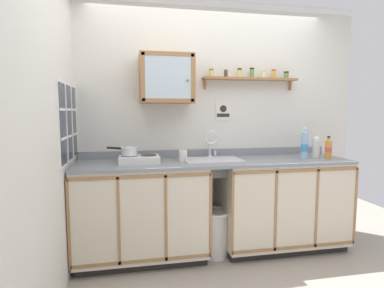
{
  "coord_description": "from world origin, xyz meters",
  "views": [
    {
      "loc": [
        -0.84,
        -2.62,
        1.45
      ],
      "look_at": [
        -0.22,
        0.51,
        1.12
      ],
      "focal_mm": 29.42,
      "sensor_mm": 36.0,
      "label": 1
    }
  ],
  "objects_px": {
    "sink": "(212,164)",
    "wall_cabinet": "(166,79)",
    "hot_plate_stove": "(139,159)",
    "bottle_opaque_white_0": "(316,146)",
    "saucepan": "(129,151)",
    "bottle_juice_amber_2": "(328,149)",
    "trash_bin": "(214,232)",
    "bottle_water_blue_1": "(305,144)",
    "mug": "(183,156)",
    "warning_sign": "(223,111)"
  },
  "relations": [
    {
      "from": "sink",
      "to": "wall_cabinet",
      "type": "distance_m",
      "value": 0.97
    },
    {
      "from": "hot_plate_stove",
      "to": "bottle_opaque_white_0",
      "type": "distance_m",
      "value": 1.87
    },
    {
      "from": "hot_plate_stove",
      "to": "saucepan",
      "type": "xyz_separation_m",
      "value": [
        -0.1,
        0.02,
        0.08
      ]
    },
    {
      "from": "sink",
      "to": "bottle_juice_amber_2",
      "type": "relative_size",
      "value": 2.41
    },
    {
      "from": "sink",
      "to": "hot_plate_stove",
      "type": "relative_size",
      "value": 1.51
    },
    {
      "from": "sink",
      "to": "trash_bin",
      "type": "distance_m",
      "value": 0.69
    },
    {
      "from": "bottle_water_blue_1",
      "to": "trash_bin",
      "type": "xyz_separation_m",
      "value": [
        -0.98,
        -0.02,
        -0.86
      ]
    },
    {
      "from": "mug",
      "to": "saucepan",
      "type": "bearing_deg",
      "value": 179.78
    },
    {
      "from": "hot_plate_stove",
      "to": "trash_bin",
      "type": "distance_m",
      "value": 1.05
    },
    {
      "from": "hot_plate_stove",
      "to": "trash_bin",
      "type": "xyz_separation_m",
      "value": [
        0.73,
        -0.05,
        -0.75
      ]
    },
    {
      "from": "sink",
      "to": "trash_bin",
      "type": "bearing_deg",
      "value": -90.63
    },
    {
      "from": "sink",
      "to": "bottle_juice_amber_2",
      "type": "bearing_deg",
      "value": -7.28
    },
    {
      "from": "sink",
      "to": "wall_cabinet",
      "type": "xyz_separation_m",
      "value": [
        -0.45,
        0.11,
        0.85
      ]
    },
    {
      "from": "sink",
      "to": "warning_sign",
      "type": "xyz_separation_m",
      "value": [
        0.19,
        0.27,
        0.53
      ]
    },
    {
      "from": "bottle_opaque_white_0",
      "to": "warning_sign",
      "type": "distance_m",
      "value": 1.06
    },
    {
      "from": "saucepan",
      "to": "bottle_water_blue_1",
      "type": "distance_m",
      "value": 1.81
    },
    {
      "from": "mug",
      "to": "hot_plate_stove",
      "type": "bearing_deg",
      "value": -176.95
    },
    {
      "from": "saucepan",
      "to": "wall_cabinet",
      "type": "height_order",
      "value": "wall_cabinet"
    },
    {
      "from": "bottle_opaque_white_0",
      "to": "trash_bin",
      "type": "bearing_deg",
      "value": -176.62
    },
    {
      "from": "sink",
      "to": "warning_sign",
      "type": "distance_m",
      "value": 0.62
    },
    {
      "from": "bottle_opaque_white_0",
      "to": "sink",
      "type": "bearing_deg",
      "value": 178.99
    },
    {
      "from": "saucepan",
      "to": "wall_cabinet",
      "type": "xyz_separation_m",
      "value": [
        0.38,
        0.12,
        0.69
      ]
    },
    {
      "from": "sink",
      "to": "saucepan",
      "type": "distance_m",
      "value": 0.84
    },
    {
      "from": "wall_cabinet",
      "to": "bottle_juice_amber_2",
      "type": "bearing_deg",
      "value": -9.13
    },
    {
      "from": "bottle_water_blue_1",
      "to": "mug",
      "type": "bearing_deg",
      "value": 177.72
    },
    {
      "from": "sink",
      "to": "hot_plate_stove",
      "type": "bearing_deg",
      "value": -177.25
    },
    {
      "from": "sink",
      "to": "hot_plate_stove",
      "type": "height_order",
      "value": "sink"
    },
    {
      "from": "hot_plate_stove",
      "to": "warning_sign",
      "type": "distance_m",
      "value": 1.07
    },
    {
      "from": "bottle_juice_amber_2",
      "to": "warning_sign",
      "type": "bearing_deg",
      "value": 157.25
    },
    {
      "from": "wall_cabinet",
      "to": "trash_bin",
      "type": "xyz_separation_m",
      "value": [
        0.45,
        -0.2,
        -1.53
      ]
    },
    {
      "from": "hot_plate_stove",
      "to": "mug",
      "type": "xyz_separation_m",
      "value": [
        0.43,
        0.02,
        0.02
      ]
    },
    {
      "from": "sink",
      "to": "bottle_water_blue_1",
      "type": "relative_size",
      "value": 1.75
    },
    {
      "from": "bottle_water_blue_1",
      "to": "mug",
      "type": "height_order",
      "value": "bottle_water_blue_1"
    },
    {
      "from": "hot_plate_stove",
      "to": "bottle_juice_amber_2",
      "type": "xyz_separation_m",
      "value": [
        1.93,
        -0.12,
        0.07
      ]
    },
    {
      "from": "mug",
      "to": "warning_sign",
      "type": "height_order",
      "value": "warning_sign"
    },
    {
      "from": "sink",
      "to": "mug",
      "type": "height_order",
      "value": "sink"
    },
    {
      "from": "bottle_opaque_white_0",
      "to": "bottle_water_blue_1",
      "type": "relative_size",
      "value": 0.79
    },
    {
      "from": "sink",
      "to": "warning_sign",
      "type": "height_order",
      "value": "warning_sign"
    },
    {
      "from": "saucepan",
      "to": "wall_cabinet",
      "type": "distance_m",
      "value": 0.8
    },
    {
      "from": "wall_cabinet",
      "to": "bottle_water_blue_1",
      "type": "bearing_deg",
      "value": -6.99
    },
    {
      "from": "sink",
      "to": "hot_plate_stove",
      "type": "distance_m",
      "value": 0.74
    },
    {
      "from": "bottle_juice_amber_2",
      "to": "warning_sign",
      "type": "distance_m",
      "value": 1.16
    },
    {
      "from": "hot_plate_stove",
      "to": "wall_cabinet",
      "type": "distance_m",
      "value": 0.84
    },
    {
      "from": "bottle_water_blue_1",
      "to": "sink",
      "type": "bearing_deg",
      "value": 176.29
    },
    {
      "from": "bottle_opaque_white_0",
      "to": "bottle_juice_amber_2",
      "type": "xyz_separation_m",
      "value": [
        0.05,
        -0.13,
        -0.01
      ]
    },
    {
      "from": "bottle_opaque_white_0",
      "to": "trash_bin",
      "type": "distance_m",
      "value": 1.42
    },
    {
      "from": "bottle_opaque_white_0",
      "to": "bottle_juice_amber_2",
      "type": "bearing_deg",
      "value": -67.57
    },
    {
      "from": "bottle_juice_amber_2",
      "to": "mug",
      "type": "bearing_deg",
      "value": 174.65
    },
    {
      "from": "bottle_opaque_white_0",
      "to": "wall_cabinet",
      "type": "relative_size",
      "value": 0.49
    },
    {
      "from": "bottle_water_blue_1",
      "to": "trash_bin",
      "type": "distance_m",
      "value": 1.3
    }
  ]
}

